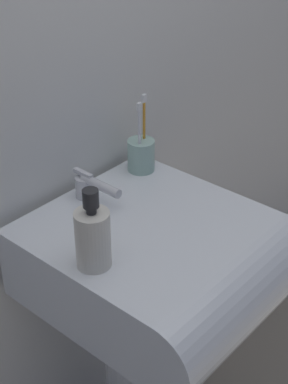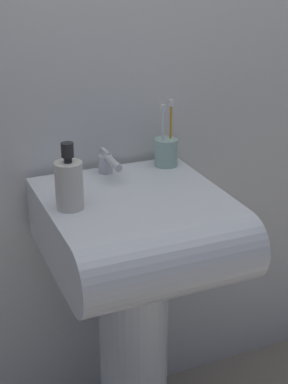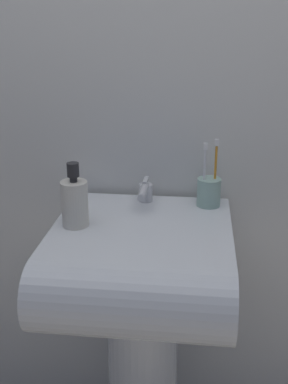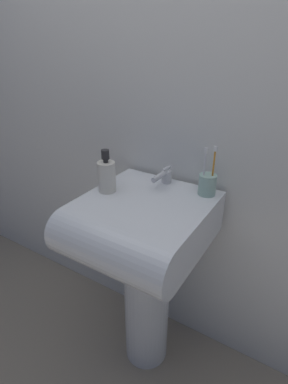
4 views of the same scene
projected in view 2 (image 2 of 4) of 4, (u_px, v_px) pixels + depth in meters
name	position (u px, v px, depth m)	size (l,w,h in m)	color
wall_back	(96.00, 64.00, 1.71)	(5.00, 0.05, 2.40)	silver
sink_pedestal	(133.00, 354.00, 1.81)	(0.21, 0.21, 0.72)	white
sink_basin	(141.00, 233.00, 1.58)	(0.48, 0.54, 0.18)	white
faucet	(108.00, 163.00, 1.71)	(0.04, 0.14, 0.07)	silver
toothbrush_cup	(166.00, 151.00, 1.78)	(0.07, 0.07, 0.20)	#99BFB2
soap_bottle	(69.00, 183.00, 1.49)	(0.07, 0.07, 0.18)	silver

